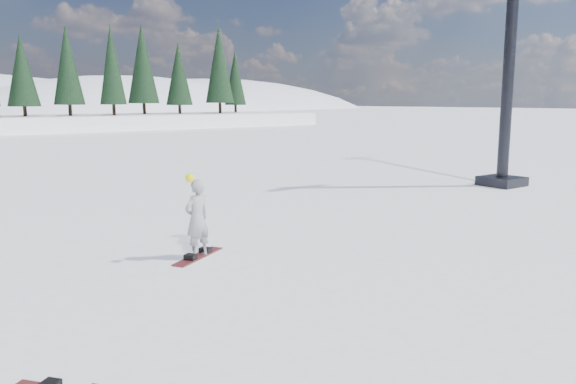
{
  "coord_description": "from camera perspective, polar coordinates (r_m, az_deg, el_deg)",
  "views": [
    {
      "loc": [
        -3.7,
        -8.32,
        3.16
      ],
      "look_at": [
        4.04,
        1.57,
        1.1
      ],
      "focal_mm": 35.0,
      "sensor_mm": 36.0,
      "label": 1
    }
  ],
  "objects": [
    {
      "name": "lift_tower",
      "position": [
        22.21,
        21.42,
        10.11
      ],
      "size": [
        2.52,
        1.43,
        9.12
      ],
      "rotation": [
        0.0,
        0.0,
        -0.05
      ],
      "color": "black",
      "rests_on": "ground"
    },
    {
      "name": "snowboarder_woman",
      "position": [
        11.45,
        -9.23,
        -2.63
      ],
      "size": [
        0.66,
        0.5,
        1.75
      ],
      "rotation": [
        0.0,
        0.0,
        3.36
      ],
      "color": "#96969A",
      "rests_on": "ground"
    },
    {
      "name": "snowboard_woman",
      "position": [
        11.65,
        -9.11,
        -6.48
      ],
      "size": [
        1.45,
        0.97,
        0.03
      ],
      "primitive_type": "cube",
      "rotation": [
        0.0,
        0.0,
        0.51
      ],
      "color": "maroon",
      "rests_on": "ground"
    },
    {
      "name": "ground",
      "position": [
        9.64,
        -13.48,
        -10.09
      ],
      "size": [
        420.0,
        420.0,
        0.0
      ],
      "primitive_type": "plane",
      "color": "white",
      "rests_on": "ground"
    }
  ]
}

